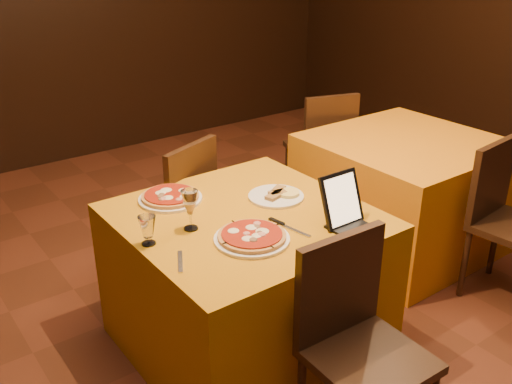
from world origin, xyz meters
TOP-DOWN VIEW (x-y plane):
  - floor at (0.00, 0.00)m, footprint 6.00×7.00m
  - wall_back at (0.00, 3.50)m, footprint 6.00×0.01m
  - main_table at (-0.20, 0.29)m, footprint 1.10×1.10m
  - side_table at (1.27, 0.54)m, footprint 1.10×1.10m
  - chair_main_near at (-0.20, -0.53)m, footprint 0.45×0.45m
  - chair_main_far at (-0.20, 1.07)m, footprint 0.46×0.46m
  - chair_side_far at (1.27, 1.38)m, footprint 0.60×0.60m
  - pizza_near at (-0.33, 0.07)m, footprint 0.33×0.33m
  - pizza_far at (-0.41, 0.64)m, footprint 0.31×0.31m
  - cutlet_dish at (0.03, 0.35)m, footprint 0.28×0.28m
  - wine_glass at (-0.48, 0.32)m, footprint 0.09×0.09m
  - water_glass at (-0.70, 0.30)m, footprint 0.08×0.08m
  - tablet at (0.09, -0.04)m, footprint 0.21×0.10m
  - knife at (-0.13, 0.05)m, footprint 0.06×0.22m
  - fork_near at (-0.66, 0.10)m, footprint 0.10×0.15m
  - fork_far at (-0.28, 0.66)m, footprint 0.04×0.17m

SIDE VIEW (x-z plane):
  - floor at x=0.00m, z-range -0.01..0.00m
  - main_table at x=-0.20m, z-range 0.00..0.75m
  - side_table at x=1.27m, z-range 0.00..0.75m
  - chair_main_near at x=-0.20m, z-range 0.00..0.91m
  - chair_main_far at x=-0.20m, z-range 0.00..0.91m
  - chair_side_far at x=1.27m, z-range 0.00..0.91m
  - knife at x=-0.13m, z-range 0.75..0.76m
  - fork_near at x=-0.66m, z-range 0.75..0.76m
  - fork_far at x=-0.28m, z-range 0.75..0.76m
  - cutlet_dish at x=0.03m, z-range 0.75..0.78m
  - pizza_near at x=-0.33m, z-range 0.75..0.78m
  - pizza_far at x=-0.41m, z-range 0.75..0.78m
  - water_glass at x=-0.70m, z-range 0.75..0.88m
  - wine_glass at x=-0.48m, z-range 0.75..0.94m
  - tablet at x=0.09m, z-range 0.75..0.99m
  - wall_back at x=0.00m, z-range 0.00..2.80m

